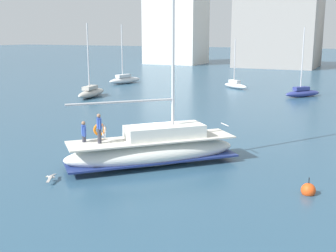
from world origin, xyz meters
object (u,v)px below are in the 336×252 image
Objects in this scene: moored_catamaran at (125,79)px; moored_cutter_left at (235,85)px; seagull at (51,177)px; main_sailboat at (154,149)px; moored_ketch_distant at (302,92)px; mooring_buoy at (308,190)px; moored_sloop_near at (91,92)px.

moored_catamaran is 1.31× the size of moored_cutter_left.
seagull is at bearing -86.33° from moored_cutter_left.
moored_ketch_distant is (3.46, 30.23, -0.37)m from main_sailboat.
moored_ketch_distant is 31.56m from mooring_buoy.
main_sailboat reaches higher than mooring_buoy.
main_sailboat is 2.00× the size of moored_cutter_left.
moored_catamaran is at bearing 123.56° from main_sailboat.
moored_catamaran is at bearing 131.71° from mooring_buoy.
mooring_buoy is (11.57, 3.68, -0.04)m from seagull.
main_sailboat reaches higher than moored_ketch_distant.
moored_cutter_left is 6.91× the size of mooring_buoy.
main_sailboat is at bearing -47.13° from moored_sloop_near.
main_sailboat is 1.53× the size of moored_catamaran.
seagull is (2.50, -39.07, -0.25)m from moored_cutter_left.
main_sailboat is 1.65× the size of moored_ketch_distant.
moored_catamaran is (-3.64, 13.31, 0.01)m from moored_sloop_near.
moored_cutter_left is (-5.74, 34.45, -0.42)m from main_sailboat.
moored_cutter_left is at bearing 111.69° from mooring_buoy.
moored_catamaran is at bearing 116.35° from seagull.
moored_sloop_near is 19.39m from moored_cutter_left.
mooring_buoy is at bearing -68.31° from moored_cutter_left.
moored_cutter_left is (16.07, 1.57, -0.12)m from moored_catamaran.
moored_ketch_distant is (25.27, -2.65, -0.07)m from moored_catamaran.
moored_catamaran is 6.99× the size of seagull.
moored_catamaran is 1.08× the size of moored_ketch_distant.
seagull is (-6.70, -34.85, -0.31)m from moored_ketch_distant.
moored_ketch_distant is (21.63, 10.66, -0.06)m from moored_sloop_near.
moored_sloop_near is at bearing -153.76° from moored_ketch_distant.
moored_ketch_distant is at bearing -5.99° from moored_catamaran.
moored_sloop_near is 6.87× the size of seagull.
moored_catamaran is 16.14m from moored_cutter_left.
moored_catamaran is 25.41m from moored_ketch_distant.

